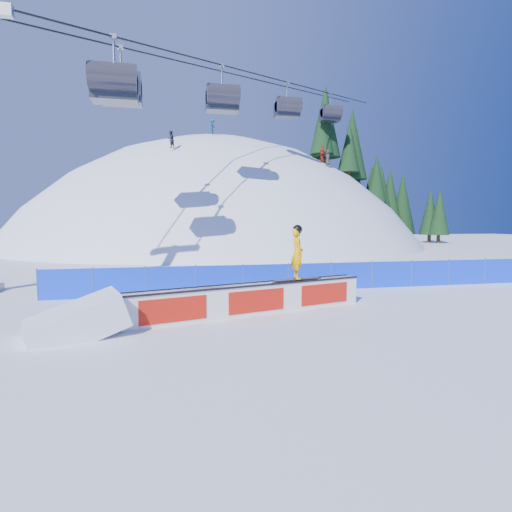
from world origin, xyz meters
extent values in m
plane|color=white|center=(0.00, 0.00, 0.00)|extent=(160.00, 160.00, 0.00)
sphere|color=white|center=(0.00, 42.00, -18.00)|extent=(64.00, 64.00, 64.00)
cylinder|color=#342314|center=(12.99, 36.20, 11.26)|extent=(0.50, 0.50, 1.40)
cone|color=black|center=(12.99, 36.20, 16.36)|extent=(3.96, 3.96, 9.00)
cylinder|color=#342314|center=(16.96, 36.64, 9.20)|extent=(0.50, 0.50, 1.40)
cone|color=black|center=(16.96, 36.64, 13.13)|extent=(2.93, 2.93, 6.66)
cylinder|color=#342314|center=(17.96, 38.54, 8.86)|extent=(0.50, 0.50, 1.40)
cone|color=black|center=(17.96, 38.54, 13.29)|extent=(3.37, 3.37, 7.66)
cylinder|color=#342314|center=(20.27, 38.77, 7.15)|extent=(0.50, 0.50, 1.40)
cone|color=black|center=(20.27, 38.77, 12.29)|extent=(4.00, 4.00, 9.09)
cylinder|color=#342314|center=(21.66, 43.13, 6.12)|extent=(0.50, 0.50, 1.40)
cone|color=black|center=(21.66, 43.13, 9.84)|extent=(2.74, 2.74, 6.23)
cylinder|color=#342314|center=(22.66, 37.93, 4.83)|extent=(0.50, 0.50, 1.40)
cone|color=black|center=(22.66, 37.93, 9.46)|extent=(3.55, 3.55, 8.08)
cylinder|color=#342314|center=(25.33, 40.84, 2.12)|extent=(0.50, 0.50, 1.40)
cone|color=black|center=(25.33, 40.84, 7.19)|extent=(3.93, 3.93, 8.93)
cylinder|color=#342314|center=(24.98, 40.67, 2.55)|extent=(0.50, 0.50, 1.40)
cone|color=black|center=(24.98, 40.67, 6.92)|extent=(3.31, 3.31, 7.53)
cylinder|color=#342314|center=(28.74, 41.90, 0.60)|extent=(0.50, 0.50, 1.40)
cone|color=black|center=(28.74, 41.90, 4.60)|extent=(2.99, 2.99, 6.80)
cylinder|color=#342314|center=(29.59, 41.45, 0.60)|extent=(0.50, 0.50, 1.40)
cone|color=black|center=(29.59, 41.45, 5.39)|extent=(3.69, 3.69, 8.38)
cylinder|color=#342314|center=(30.89, 38.91, 0.60)|extent=(0.50, 0.50, 1.40)
cone|color=black|center=(30.89, 38.91, 5.90)|extent=(4.14, 4.14, 9.41)
cylinder|color=#342314|center=(32.75, 44.50, 0.60)|extent=(0.50, 0.50, 1.40)
cone|color=black|center=(32.75, 44.50, 5.05)|extent=(3.38, 3.38, 7.69)
cube|color=#0B32F6|center=(0.00, 4.50, 0.60)|extent=(22.00, 0.03, 1.20)
cylinder|color=#3A4669|center=(-11.00, 4.50, 0.65)|extent=(0.05, 0.05, 1.30)
cylinder|color=#3A4669|center=(-9.00, 4.50, 0.65)|extent=(0.05, 0.05, 1.30)
cylinder|color=#3A4669|center=(-7.00, 4.50, 0.65)|extent=(0.05, 0.05, 1.30)
cylinder|color=#3A4669|center=(-5.00, 4.50, 0.65)|extent=(0.05, 0.05, 1.30)
cylinder|color=#3A4669|center=(-3.00, 4.50, 0.65)|extent=(0.05, 0.05, 1.30)
cylinder|color=#3A4669|center=(-1.00, 4.50, 0.65)|extent=(0.05, 0.05, 1.30)
cylinder|color=#3A4669|center=(1.00, 4.50, 0.65)|extent=(0.05, 0.05, 1.30)
cylinder|color=#3A4669|center=(3.00, 4.50, 0.65)|extent=(0.05, 0.05, 1.30)
cylinder|color=#3A4669|center=(5.00, 4.50, 0.65)|extent=(0.05, 0.05, 1.30)
cylinder|color=#3A4669|center=(7.00, 4.50, 0.65)|extent=(0.05, 0.05, 1.30)
cylinder|color=#3A4669|center=(9.00, 4.50, 0.65)|extent=(0.05, 0.05, 1.30)
cylinder|color=#2C2A33|center=(-8.75, 10.55, 10.52)|extent=(2.40, 1.50, 1.50)
cylinder|color=#2C2A33|center=(-2.00, 17.93, 12.36)|extent=(2.40, 1.50, 1.50)
cylinder|color=#2C2A33|center=(5.50, 26.13, 14.40)|extent=(2.40, 1.50, 1.50)
cylinder|color=#2C2A33|center=(13.75, 35.15, 16.64)|extent=(2.40, 1.50, 1.50)
cube|color=white|center=(-3.40, 0.57, 0.47)|extent=(8.23, 2.88, 0.95)
cube|color=#8F919C|center=(-3.40, 0.57, 0.97)|extent=(8.16, 2.88, 0.04)
cube|color=black|center=(-3.32, 0.30, 0.98)|extent=(8.09, 2.40, 0.06)
cube|color=black|center=(-3.48, 0.84, 0.98)|extent=(8.09, 2.40, 0.06)
cube|color=red|center=(-3.32, 0.31, 0.47)|extent=(7.68, 2.28, 0.71)
cube|color=red|center=(-3.47, 0.83, 0.47)|extent=(7.68, 2.28, 0.71)
cube|color=black|center=(-1.74, 1.06, 1.03)|extent=(1.84, 0.83, 0.04)
imported|color=#FFAD00|center=(-1.74, 1.06, 1.93)|extent=(0.45, 0.66, 1.76)
sphere|color=black|center=(-1.74, 1.06, 2.75)|extent=(0.33, 0.33, 0.33)
imported|color=black|center=(-5.74, 27.82, 10.93)|extent=(1.01, 1.01, 1.65)
imported|color=red|center=(10.77, 30.56, 10.70)|extent=(1.05, 0.79, 1.65)
imported|color=#165389|center=(-1.06, 33.97, 13.78)|extent=(1.19, 1.19, 1.65)
imported|color=#282828|center=(10.81, 28.97, 9.98)|extent=(0.57, 0.84, 1.65)
camera|label=1|loc=(-6.03, -12.01, 2.98)|focal=28.00mm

